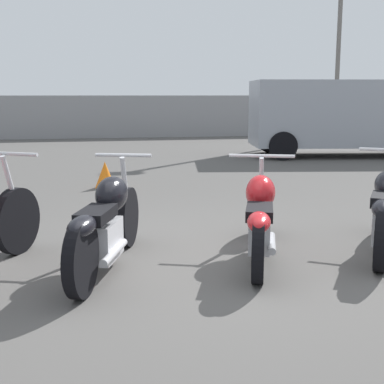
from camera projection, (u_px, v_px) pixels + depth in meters
The scene contains 6 objects.
ground_plane at pixel (195, 262), 5.09m from camera, with size 60.00×60.00×0.00m, color #514F4C.
fence_back at pixel (114, 117), 19.69m from camera, with size 40.00×0.04×1.55m.
motorcycle_slot_1 at pixel (106, 223), 4.82m from camera, with size 0.85×2.01×0.99m.
motorcycle_slot_2 at pixel (260, 216), 5.18m from camera, with size 0.95×2.02×0.94m.
parked_van at pixel (349, 114), 13.79m from camera, with size 5.21×2.63×1.94m.
traffic_cone_near at pixel (105, 175), 9.15m from camera, with size 0.35×0.35×0.45m.
Camera 1 is at (-0.96, -4.79, 1.57)m, focal length 50.00 mm.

